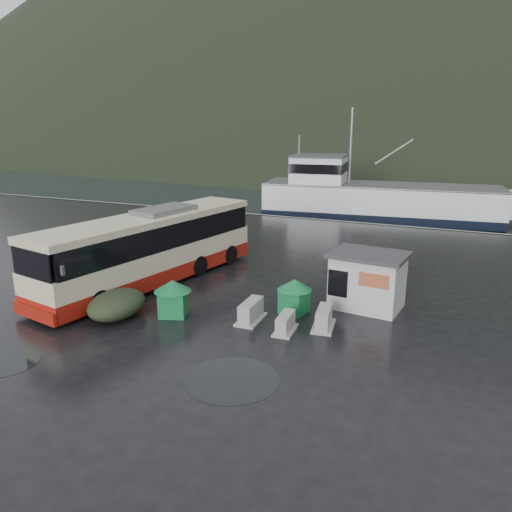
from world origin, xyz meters
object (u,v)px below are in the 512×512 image
at_px(jersey_barrier_a, 251,321).
at_px(fishing_trawler, 379,205).
at_px(waste_bin_left, 174,315).
at_px(jersey_barrier_c, 323,327).
at_px(jersey_barrier_b, 285,331).
at_px(white_van, 120,270).
at_px(ticket_kiosk, 366,307).
at_px(coach_bus, 153,282).
at_px(dome_tent, 118,317).
at_px(waste_bin_right, 294,312).

distance_m(jersey_barrier_a, fishing_trawler, 30.70).
distance_m(waste_bin_left, jersey_barrier_c, 6.31).
xyz_separation_m(jersey_barrier_b, jersey_barrier_c, (1.27, 0.96, 0.00)).
height_order(jersey_barrier_a, jersey_barrier_b, jersey_barrier_a).
height_order(white_van, ticket_kiosk, white_van).
bearing_deg(jersey_barrier_c, coach_bus, 167.44).
xyz_separation_m(dome_tent, jersey_barrier_c, (8.26, 2.33, 0.00)).
bearing_deg(jersey_barrier_a, waste_bin_left, -167.23).
bearing_deg(ticket_kiosk, jersey_barrier_b, -115.22).
distance_m(white_van, fishing_trawler, 28.62).
height_order(jersey_barrier_a, fishing_trawler, fishing_trawler).
xyz_separation_m(jersey_barrier_a, jersey_barrier_c, (2.94, 0.51, 0.00)).
xyz_separation_m(coach_bus, fishing_trawler, (6.66, 28.07, 0.00)).
bearing_deg(fishing_trawler, waste_bin_right, -93.39).
relative_size(coach_bus, jersey_barrier_b, 9.08).
distance_m(waste_bin_right, ticket_kiosk, 3.29).
bearing_deg(white_van, jersey_barrier_a, -9.35).
distance_m(dome_tent, fishing_trawler, 32.96).
relative_size(dome_tent, jersey_barrier_a, 1.69).
relative_size(ticket_kiosk, fishing_trawler, 0.12).
distance_m(jersey_barrier_a, jersey_barrier_b, 1.73).
xyz_separation_m(white_van, jersey_barrier_a, (9.47, -3.71, 0.00)).
relative_size(waste_bin_left, jersey_barrier_c, 0.97).
bearing_deg(waste_bin_left, jersey_barrier_c, 11.34).
relative_size(white_van, ticket_kiosk, 2.10).
bearing_deg(fishing_trawler, ticket_kiosk, -87.56).
relative_size(ticket_kiosk, jersey_barrier_c, 1.98).
relative_size(jersey_barrier_a, fishing_trawler, 0.07).
bearing_deg(coach_bus, fishing_trawler, 87.82).
xyz_separation_m(jersey_barrier_a, fishing_trawler, (0.06, 30.70, 0.00)).
bearing_deg(dome_tent, jersey_barrier_a, 18.90).
bearing_deg(fishing_trawler, jersey_barrier_b, -92.96).
height_order(waste_bin_right, ticket_kiosk, ticket_kiosk).
relative_size(jersey_barrier_a, jersey_barrier_b, 1.18).
height_order(dome_tent, jersey_barrier_c, dome_tent).
bearing_deg(jersey_barrier_b, jersey_barrier_a, 164.72).
distance_m(ticket_kiosk, jersey_barrier_a, 5.30).
xyz_separation_m(ticket_kiosk, jersey_barrier_b, (-2.40, -3.86, 0.00)).
relative_size(dome_tent, fishing_trawler, 0.11).
height_order(waste_bin_right, jersey_barrier_a, waste_bin_right).
xyz_separation_m(waste_bin_right, jersey_barrier_a, (-1.34, -1.56, 0.00)).
relative_size(ticket_kiosk, jersey_barrier_b, 2.20).
height_order(waste_bin_right, fishing_trawler, fishing_trawler).
bearing_deg(white_van, dome_tent, -41.08).
bearing_deg(ticket_kiosk, fishing_trawler, 105.06).
bearing_deg(waste_bin_right, fishing_trawler, 92.53).
relative_size(waste_bin_left, waste_bin_right, 1.05).
bearing_deg(dome_tent, fishing_trawler, 80.61).
height_order(white_van, fishing_trawler, fishing_trawler).
bearing_deg(waste_bin_left, jersey_barrier_a, 12.77).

